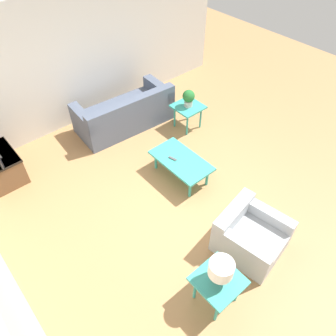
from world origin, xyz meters
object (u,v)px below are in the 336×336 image
object	(u,v)px
coffee_table	(181,161)
potted_plant	(189,97)
sofa	(125,114)
side_table_lamp	(218,283)
tv_stand_chest	(0,166)
armchair	(249,235)
side_table_plant	(188,109)
table_lamp	(221,269)

from	to	relation	value
coffee_table	potted_plant	size ratio (longest dim) A/B	3.12
sofa	coffee_table	bearing A→B (deg)	89.75
side_table_lamp	tv_stand_chest	xyz separation A→B (m)	(4.15, 1.29, -0.17)
sofa	armchair	xyz separation A→B (m)	(-3.72, 0.38, -0.03)
armchair	side_table_lamp	world-z (taller)	armchair
armchair	side_table_plant	xyz separation A→B (m)	(2.81, -1.37, 0.19)
side_table_lamp	table_lamp	xyz separation A→B (m)	(0.00, 0.00, 0.34)
potted_plant	table_lamp	distance (m)	3.87
side_table_lamp	side_table_plant	bearing A→B (deg)	-37.64
coffee_table	side_table_plant	world-z (taller)	side_table_plant
armchair	table_lamp	size ratio (longest dim) A/B	2.62
coffee_table	side_table_lamp	size ratio (longest dim) A/B	1.97
armchair	side_table_plant	size ratio (longest dim) A/B	1.79
side_table_plant	side_table_lamp	bearing A→B (deg)	142.36
tv_stand_chest	potted_plant	distance (m)	3.84
armchair	tv_stand_chest	size ratio (longest dim) A/B	1.21
sofa	coffee_table	size ratio (longest dim) A/B	1.84
side_table_plant	potted_plant	bearing A→B (deg)	0.00
side_table_plant	tv_stand_chest	distance (m)	3.82
sofa	table_lamp	xyz separation A→B (m)	(-3.97, 1.37, 0.50)
side_table_lamp	potted_plant	xyz separation A→B (m)	(3.06, -2.36, 0.28)
potted_plant	table_lamp	bearing A→B (deg)	142.36
armchair	table_lamp	world-z (taller)	table_lamp
table_lamp	tv_stand_chest	bearing A→B (deg)	17.28
coffee_table	table_lamp	xyz separation A→B (m)	(-2.04, 1.23, 0.44)
side_table_lamp	tv_stand_chest	world-z (taller)	tv_stand_chest
potted_plant	table_lamp	xyz separation A→B (m)	(-3.06, 2.36, 0.06)
side_table_lamp	tv_stand_chest	bearing A→B (deg)	17.28
side_table_lamp	tv_stand_chest	distance (m)	4.35
armchair	coffee_table	world-z (taller)	armchair
side_table_lamp	table_lamp	distance (m)	0.34
side_table_plant	side_table_lamp	world-z (taller)	same
armchair	sofa	bearing A→B (deg)	75.04
table_lamp	armchair	bearing A→B (deg)	-75.58
side_table_lamp	potted_plant	world-z (taller)	potted_plant
tv_stand_chest	potted_plant	bearing A→B (deg)	-106.65
armchair	side_table_lamp	xyz separation A→B (m)	(-0.25, 0.99, 0.19)
side_table_plant	table_lamp	distance (m)	3.88
armchair	potted_plant	world-z (taller)	potted_plant
coffee_table	table_lamp	distance (m)	2.42
tv_stand_chest	side_table_lamp	bearing A→B (deg)	-162.72
armchair	coffee_table	distance (m)	1.80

